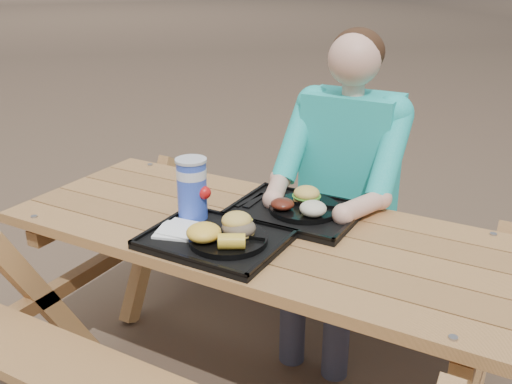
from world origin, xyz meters
The scene contains 17 objects.
picnic_table centered at (0.00, 0.00, 0.38)m, with size 1.80×1.49×0.75m, color #999999, non-canonical shape.
tray_near centered at (-0.05, -0.18, 0.76)m, with size 0.45×0.35×0.02m, color black.
tray_far centered at (0.08, 0.15, 0.76)m, with size 0.45×0.35×0.02m, color black.
plate_near centered at (0.00, -0.19, 0.78)m, with size 0.26×0.26×0.02m, color black.
plate_far centered at (0.11, 0.16, 0.78)m, with size 0.26×0.26×0.02m, color black.
napkin_stack centered at (-0.19, -0.21, 0.78)m, with size 0.14×0.14×0.02m, color white.
soda_cup centered at (-0.21, -0.08, 0.88)m, with size 0.10×0.10×0.21m, color blue.
condiment_bbq centered at (-0.05, -0.06, 0.78)m, with size 0.04×0.04×0.03m, color black.
condiment_mustard centered at (0.00, -0.06, 0.78)m, with size 0.05×0.05×0.03m, color yellow.
sandwich centered at (0.02, -0.16, 0.85)m, with size 0.11×0.11×0.11m, color #E1B64F, non-canonical shape.
mac_cheese centered at (-0.05, -0.25, 0.82)m, with size 0.11×0.11×0.06m, color yellow.
corn_cob centered at (0.06, -0.26, 0.81)m, with size 0.08×0.08×0.05m, color yellow, non-canonical shape.
cutlery_far centered at (-0.09, 0.16, 0.77)m, with size 0.03×0.16×0.01m, color black.
burger centered at (0.10, 0.21, 0.83)m, with size 0.10×0.10×0.09m, color #DFB64F, non-canonical shape.
baked_beans centered at (0.05, 0.10, 0.81)m, with size 0.09×0.09×0.04m, color #561C11.
potato_salad centered at (0.17, 0.10, 0.82)m, with size 0.10×0.10×0.05m, color beige.
diner centered at (0.13, 0.57, 0.64)m, with size 0.48×0.84×1.28m, color teal, non-canonical shape.
Camera 1 is at (0.90, -1.61, 1.62)m, focal length 40.00 mm.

